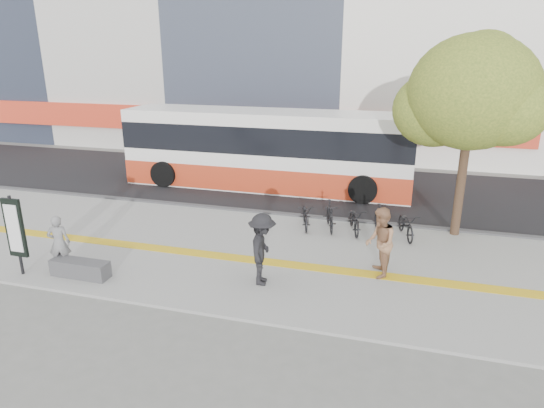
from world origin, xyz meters
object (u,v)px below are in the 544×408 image
(bench, at_px, (80,269))
(signboard, at_px, (15,229))
(street_tree, at_px, (471,95))
(pedestrian_dark, at_px, (262,249))
(bus, at_px, (266,152))
(pedestrian_tan, at_px, (380,243))
(seated_woman, at_px, (59,243))

(bench, relative_size, signboard, 0.73)
(street_tree, bearing_deg, pedestrian_dark, -134.83)
(bus, xyz_separation_m, pedestrian_tan, (5.31, -7.49, -0.58))
(pedestrian_tan, bearing_deg, signboard, -85.04)
(signboard, distance_m, bus, 10.73)
(pedestrian_tan, distance_m, pedestrian_dark, 3.10)
(seated_woman, height_order, pedestrian_tan, pedestrian_tan)
(bench, xyz_separation_m, pedestrian_tan, (7.58, 2.21, 0.72))
(street_tree, relative_size, bus, 0.51)
(seated_woman, bearing_deg, pedestrian_dark, 162.00)
(street_tree, height_order, seated_woman, street_tree)
(seated_woman, bearing_deg, bus, -133.34)
(bench, distance_m, pedestrian_tan, 7.93)
(bench, bearing_deg, signboard, -169.19)
(street_tree, xyz_separation_m, seated_woman, (-10.53, -5.80, -3.65))
(seated_woman, bearing_deg, signboard, 6.30)
(bus, bearing_deg, signboard, -111.17)
(signboard, bearing_deg, bus, 68.83)
(signboard, distance_m, pedestrian_tan, 9.53)
(bus, height_order, pedestrian_tan, bus)
(bench, xyz_separation_m, seated_woman, (-0.75, 0.22, 0.56))
(bench, height_order, pedestrian_dark, pedestrian_dark)
(bus, bearing_deg, seated_woman, -107.71)
(bench, distance_m, bus, 10.05)
(street_tree, height_order, pedestrian_dark, street_tree)
(bench, xyz_separation_m, pedestrian_dark, (4.75, 0.96, 0.72))
(bench, bearing_deg, bus, 76.80)
(seated_woman, distance_m, pedestrian_dark, 5.55)
(signboard, relative_size, bus, 0.18)
(seated_woman, bearing_deg, pedestrian_tan, 167.75)
(street_tree, distance_m, bus, 8.85)
(street_tree, xyz_separation_m, pedestrian_dark, (-5.03, -5.06, -3.49))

